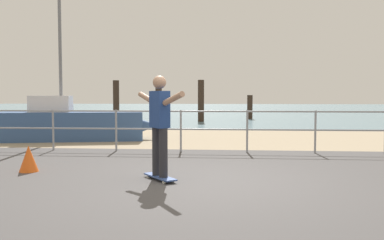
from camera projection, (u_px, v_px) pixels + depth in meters
The scene contains 12 objects.
ground_plane at pixel (201, 199), 5.76m from camera, with size 24.00×10.00×0.04m, color #474444.
beach_strip at pixel (216, 139), 13.72m from camera, with size 24.00×6.00×0.04m, color tan.
sea_surface at pixel (223, 109), 41.57m from camera, with size 72.00×50.00×0.04m, color slate.
railing_fence at pixel (116, 124), 10.49m from camera, with size 13.07×0.05×1.05m.
sailboat at pixel (77, 124), 13.11m from camera, with size 5.07×2.27×5.57m.
skateboard at pixel (160, 177), 6.92m from camera, with size 0.65×0.76×0.08m.
skateboarder at pixel (160, 120), 6.86m from camera, with size 0.95×1.20×1.65m.
groyne_post_0 at pixel (116, 99), 25.78m from camera, with size 0.38×0.38×2.32m, color #332319.
groyne_post_1 at pixel (159, 102), 25.13m from camera, with size 0.38×0.38×2.03m, color #332319.
groyne_post_2 at pixel (201, 101), 22.15m from camera, with size 0.33×0.33×2.22m, color #332319.
groyne_post_3 at pixel (250, 107), 24.67m from camera, with size 0.32×0.32×1.42m, color #332319.
traffic_cone at pixel (29, 159), 7.66m from camera, with size 0.36×0.36×0.50m, color #E55919.
Camera 1 is at (0.35, -6.67, 1.42)m, focal length 39.35 mm.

